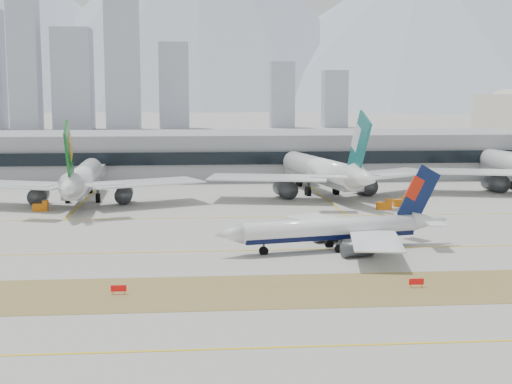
{
  "coord_description": "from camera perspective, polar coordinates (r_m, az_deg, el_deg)",
  "views": [
    {
      "loc": [
        -7.7,
        -130.86,
        28.05
      ],
      "look_at": [
        4.88,
        18.0,
        7.5
      ],
      "focal_mm": 50.0,
      "sensor_mm": 36.0,
      "label": 1
    }
  ],
  "objects": [
    {
      "name": "widebody_cathay",
      "position": [
        198.65,
        5.44,
        1.58
      ],
      "size": [
        67.86,
        67.27,
        24.6
      ],
      "rotation": [
        0.0,
        0.0,
        1.76
      ],
      "color": "white",
      "rests_on": "ground"
    },
    {
      "name": "terminal",
      "position": [
        246.68,
        -3.03,
        3.04
      ],
      "size": [
        280.0,
        43.1,
        15.0
      ],
      "color": "gray",
      "rests_on": "ground"
    },
    {
      "name": "hold_sign_right",
      "position": [
        107.37,
        12.71,
        -7.02
      ],
      "size": [
        2.2,
        0.15,
        1.35
      ],
      "color": "red",
      "rests_on": "ground"
    },
    {
      "name": "widebody_eva",
      "position": [
        189.31,
        -13.77,
        0.93
      ],
      "size": [
        63.74,
        62.31,
        22.73
      ],
      "rotation": [
        0.0,
        0.0,
        1.61
      ],
      "color": "white",
      "rests_on": "ground"
    },
    {
      "name": "ground",
      "position": [
        134.06,
        -1.43,
        -4.25
      ],
      "size": [
        3000.0,
        3000.0,
        0.0
      ],
      "primitive_type": "plane",
      "color": "gray",
      "rests_on": "ground"
    },
    {
      "name": "apron_markings",
      "position": [
        82.22,
        0.85,
        -12.1
      ],
      "size": [
        360.0,
        122.22,
        0.06
      ],
      "color": "olive",
      "rests_on": "ground"
    },
    {
      "name": "gse_c",
      "position": [
        183.08,
        11.53,
        -0.81
      ],
      "size": [
        3.55,
        2.0,
        2.6
      ],
      "color": "#D5660B",
      "rests_on": "ground"
    },
    {
      "name": "city_skyline",
      "position": [
        593.02,
        -14.66,
        9.68
      ],
      "size": [
        342.0,
        49.8,
        140.0
      ],
      "color": "#9CA1B2",
      "rests_on": "ground"
    },
    {
      "name": "gse_extra",
      "position": [
        177.6,
        10.25,
        -1.04
      ],
      "size": [
        3.55,
        2.0,
        2.6
      ],
      "color": "#D5660B",
      "rests_on": "ground"
    },
    {
      "name": "gse_b",
      "position": [
        180.05,
        -16.81,
        -1.13
      ],
      "size": [
        3.55,
        2.0,
        2.6
      ],
      "color": "#D5660B",
      "rests_on": "ground"
    },
    {
      "name": "hold_sign_left",
      "position": [
        103.13,
        -10.94,
        -7.59
      ],
      "size": [
        2.2,
        0.15,
        1.35
      ],
      "color": "red",
      "rests_on": "ground"
    },
    {
      "name": "mountain_ridge",
      "position": [
        1543.22,
        -3.39,
        13.54
      ],
      "size": [
        2830.0,
        1120.0,
        470.0
      ],
      "color": "#9EA8B7",
      "rests_on": "ground"
    },
    {
      "name": "taxiing_airliner",
      "position": [
        130.22,
        6.6,
        -3.0
      ],
      "size": [
        45.15,
        38.7,
        15.29
      ],
      "rotation": [
        0.0,
        0.0,
        3.35
      ],
      "color": "white",
      "rests_on": "ground"
    }
  ]
}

